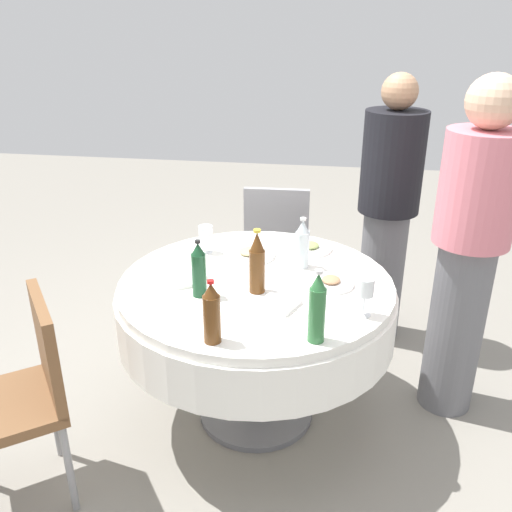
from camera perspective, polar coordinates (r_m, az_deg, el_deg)
ground_plane at (r=2.85m, az=-0.00°, el=-16.03°), size 10.00×10.00×0.00m
dining_table at (r=2.51m, az=-0.00°, el=-5.67°), size 1.26×1.26×0.74m
bottle_clear_north at (r=2.54m, az=4.86°, el=1.21°), size 0.07×0.07×0.24m
bottle_brown_inner at (r=2.29m, az=0.11°, el=-0.78°), size 0.07×0.07×0.28m
bottle_green_front at (r=1.96m, az=6.40°, el=-5.47°), size 0.06×0.06×0.28m
bottle_dark_green_east at (r=2.28m, az=-5.98°, el=-1.49°), size 0.06×0.06×0.25m
bottle_brown_west at (r=1.95m, az=-4.65°, el=-6.02°), size 0.06×0.06×0.25m
wine_glass_east at (r=2.15m, az=11.34°, el=-3.39°), size 0.07×0.07×0.16m
wine_glass_west at (r=2.70m, az=-5.27°, el=2.30°), size 0.07×0.07×0.14m
plate_rear at (r=2.49m, az=-7.95°, el=-2.08°), size 0.24×0.24×0.02m
plate_outer at (r=2.68m, az=-0.68°, el=0.22°), size 0.25×0.25×0.04m
plate_far at (r=2.42m, az=7.83°, el=-2.75°), size 0.20×0.20×0.04m
plate_left at (r=2.77m, az=5.69°, el=0.87°), size 0.22×0.22×0.04m
fork_inner at (r=2.17m, az=-5.22°, el=-6.25°), size 0.14×0.14×0.00m
folded_napkin at (r=2.23m, az=2.43°, el=-4.96°), size 0.18×0.18×0.02m
person_north at (r=2.66m, az=21.32°, el=0.66°), size 0.34×0.34×1.62m
person_inner at (r=3.20m, az=13.59°, el=4.74°), size 0.34×0.34×1.56m
chair_south at (r=3.52m, az=2.24°, el=2.01°), size 0.41×0.41×0.87m
chair_right at (r=2.33m, az=-22.95°, el=-12.47°), size 0.56×0.56×0.87m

